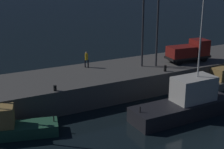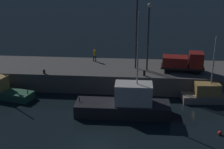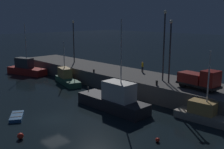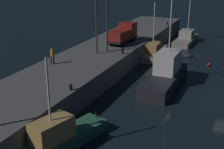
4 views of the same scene
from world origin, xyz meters
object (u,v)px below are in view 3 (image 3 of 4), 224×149
object	(u,v)px
dinghy_orange_near	(17,116)
bollard_east	(94,71)
mooring_buoy_mid	(158,140)
fishing_boat_white	(26,68)
fishing_boat_orange	(114,99)
lamp_post_west	(74,38)
lamp_post_east	(164,41)
fishing_boat_blue	(66,78)
dockworker	(142,66)
bollard_central	(157,83)
utility_truck	(200,79)
mooring_buoy_near	(20,136)
fishing_trawler_green	(209,115)
lamp_post_central	(170,47)

from	to	relation	value
dinghy_orange_near	bollard_east	world-z (taller)	bollard_east
mooring_buoy_mid	fishing_boat_white	bearing A→B (deg)	171.21
fishing_boat_white	fishing_boat_orange	distance (m)	26.48
mooring_buoy_mid	bollard_east	xyz separation A→B (m)	(-18.71, 8.67, 2.35)
lamp_post_west	lamp_post_east	size ratio (longest dim) A/B	0.85
fishing_boat_blue	dockworker	bearing A→B (deg)	36.27
bollard_central	utility_truck	bearing A→B (deg)	21.79
dockworker	bollard_east	size ratio (longest dim) A/B	3.60
fishing_boat_blue	mooring_buoy_mid	size ratio (longest dim) A/B	19.18
mooring_buoy_near	mooring_buoy_mid	bearing A→B (deg)	43.08
mooring_buoy_mid	fishing_boat_blue	bearing A→B (deg)	164.00
fishing_trawler_green	utility_truck	world-z (taller)	fishing_trawler_green
fishing_boat_blue	lamp_post_east	distance (m)	17.70
fishing_boat_orange	lamp_post_east	xyz separation A→B (m)	(0.84, 8.43, 6.42)
fishing_trawler_green	fishing_boat_orange	bearing A→B (deg)	-156.14
mooring_buoy_mid	bollard_east	bearing A→B (deg)	155.13
fishing_boat_white	dinghy_orange_near	size ratio (longest dim) A/B	3.09
fishing_boat_white	lamp_post_east	size ratio (longest dim) A/B	1.03
mooring_buoy_mid	lamp_post_west	xyz separation A→B (m)	(-28.90, 12.36, 6.74)
fishing_boat_white	lamp_post_central	world-z (taller)	lamp_post_central
mooring_buoy_near	mooring_buoy_mid	xyz separation A→B (m)	(8.90, 8.32, -0.10)
fishing_trawler_green	dinghy_orange_near	world-z (taller)	fishing_trawler_green
lamp_post_east	dinghy_orange_near	bearing A→B (deg)	-108.96
mooring_buoy_mid	lamp_post_east	xyz separation A→B (m)	(-7.85, 11.71, 7.46)
utility_truck	bollard_central	distance (m)	5.22
fishing_trawler_green	fishing_boat_blue	bearing A→B (deg)	-178.05
fishing_boat_orange	utility_truck	size ratio (longest dim) A/B	2.00
fishing_boat_orange	lamp_post_central	world-z (taller)	fishing_boat_orange
mooring_buoy_near	mooring_buoy_mid	world-z (taller)	mooring_buoy_near
mooring_buoy_near	utility_truck	xyz separation A→B (m)	(6.89, 19.17, 3.24)
fishing_boat_blue	dinghy_orange_near	size ratio (longest dim) A/B	2.36
fishing_boat_blue	mooring_buoy_mid	xyz separation A→B (m)	(23.44, -6.72, -0.73)
fishing_boat_white	dinghy_orange_near	distance (m)	24.10
lamp_post_east	lamp_post_central	xyz separation A→B (m)	(1.41, -0.65, -0.62)
lamp_post_central	dockworker	size ratio (longest dim) A/B	4.68
lamp_post_west	dockworker	bearing A→B (deg)	6.43
fishing_boat_blue	fishing_boat_orange	size ratio (longest dim) A/B	0.70
dinghy_orange_near	mooring_buoy_mid	bearing A→B (deg)	24.11
fishing_boat_blue	fishing_boat_orange	distance (m)	15.15
fishing_boat_white	dockworker	world-z (taller)	fishing_boat_white
dinghy_orange_near	bollard_east	size ratio (longest dim) A/B	6.46
fishing_boat_white	bollard_central	world-z (taller)	fishing_boat_white
dinghy_orange_near	lamp_post_west	bearing A→B (deg)	128.57
lamp_post_central	utility_truck	size ratio (longest dim) A/B	1.54
dockworker	bollard_east	xyz separation A→B (m)	(-5.35, -5.44, -0.75)
fishing_boat_white	mooring_buoy_near	distance (m)	29.58
dinghy_orange_near	bollard_central	distance (m)	17.03
dinghy_orange_near	mooring_buoy_mid	xyz separation A→B (m)	(14.03, 6.28, 0.00)
mooring_buoy_mid	utility_truck	xyz separation A→B (m)	(-2.01, 10.85, 3.34)
lamp_post_east	bollard_central	bearing A→B (deg)	-68.96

